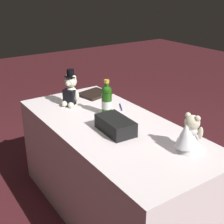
{
  "coord_description": "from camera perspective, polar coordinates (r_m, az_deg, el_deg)",
  "views": [
    {
      "loc": [
        -1.68,
        1.14,
        1.7
      ],
      "look_at": [
        0.0,
        0.0,
        0.86
      ],
      "focal_mm": 49.71,
      "sensor_mm": 36.0,
      "label": 1
    }
  ],
  "objects": [
    {
      "name": "signing_pen",
      "position": [
        2.54,
        1.65,
        0.89
      ],
      "size": [
        0.14,
        0.08,
        0.01
      ],
      "color": "navy",
      "rests_on": "reception_table"
    },
    {
      "name": "ground_plane",
      "position": [
        2.65,
        -0.0,
        -17.4
      ],
      "size": [
        12.0,
        12.0,
        0.0
      ],
      "primitive_type": "plane",
      "color": "#47191E"
    },
    {
      "name": "gift_case_black",
      "position": [
        2.11,
        0.63,
        -2.45
      ],
      "size": [
        0.3,
        0.18,
        0.1
      ],
      "color": "black",
      "rests_on": "reception_table"
    },
    {
      "name": "reception_table",
      "position": [
        2.42,
        -0.0,
        -10.52
      ],
      "size": [
        1.69,
        0.78,
        0.76
      ],
      "primitive_type": "cube",
      "color": "white",
      "rests_on": "ground_plane"
    },
    {
      "name": "champagne_bottle",
      "position": [
        2.38,
        -0.98,
        2.29
      ],
      "size": [
        0.08,
        0.08,
        0.28
      ],
      "color": "#1F5312",
      "rests_on": "reception_table"
    },
    {
      "name": "guestbook",
      "position": [
        2.83,
        -3.27,
        3.35
      ],
      "size": [
        0.27,
        0.3,
        0.02
      ],
      "primitive_type": "cube",
      "rotation": [
        0.0,
        0.0,
        0.22
      ],
      "color": "black",
      "rests_on": "reception_table"
    },
    {
      "name": "teddy_bear_groom",
      "position": [
        2.57,
        -7.59,
        3.75
      ],
      "size": [
        0.15,
        0.15,
        0.3
      ],
      "color": "silver",
      "rests_on": "reception_table"
    },
    {
      "name": "teddy_bear_bride",
      "position": [
        1.92,
        14.04,
        -4.21
      ],
      "size": [
        0.18,
        0.23,
        0.24
      ],
      "color": "white",
      "rests_on": "reception_table"
    }
  ]
}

